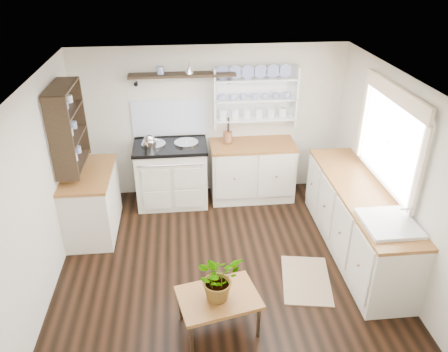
{
  "coord_description": "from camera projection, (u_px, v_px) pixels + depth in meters",
  "views": [
    {
      "loc": [
        -0.43,
        -4.29,
        3.54
      ],
      "look_at": [
        0.03,
        0.25,
        1.1
      ],
      "focal_mm": 35.0,
      "sensor_mm": 36.0,
      "label": 1
    }
  ],
  "objects": [
    {
      "name": "window",
      "position": [
        390.0,
        137.0,
        5.04
      ],
      "size": [
        0.08,
        1.55,
        1.22
      ],
      "color": "white",
      "rests_on": "wall_right"
    },
    {
      "name": "wall_left",
      "position": [
        41.0,
        192.0,
        4.75
      ],
      "size": [
        0.02,
        3.8,
        2.3
      ],
      "primitive_type": "cube",
      "color": "beige",
      "rests_on": "ground"
    },
    {
      "name": "right_cabinets",
      "position": [
        357.0,
        220.0,
        5.5
      ],
      "size": [
        0.62,
        2.43,
        0.9
      ],
      "color": "silver",
      "rests_on": "floor"
    },
    {
      "name": "wall_back",
      "position": [
        211.0,
        122.0,
        6.6
      ],
      "size": [
        4.0,
        0.02,
        2.3
      ],
      "primitive_type": "cube",
      "color": "beige",
      "rests_on": "ground"
    },
    {
      "name": "back_cabinets",
      "position": [
        252.0,
        170.0,
        6.71
      ],
      "size": [
        1.27,
        0.63,
        0.9
      ],
      "color": "silver",
      "rests_on": "floor"
    },
    {
      "name": "left_cabinets",
      "position": [
        92.0,
        201.0,
        5.89
      ],
      "size": [
        0.62,
        1.13,
        0.9
      ],
      "color": "silver",
      "rests_on": "floor"
    },
    {
      "name": "wall_right",
      "position": [
        393.0,
        174.0,
        5.11
      ],
      "size": [
        0.02,
        3.8,
        2.3
      ],
      "primitive_type": "cube",
      "color": "beige",
      "rests_on": "ground"
    },
    {
      "name": "plate_rack",
      "position": [
        255.0,
        96.0,
        6.43
      ],
      "size": [
        1.2,
        0.22,
        0.9
      ],
      "color": "white",
      "rests_on": "wall_back"
    },
    {
      "name": "aga_cooker",
      "position": [
        172.0,
        173.0,
        6.57
      ],
      "size": [
        1.07,
        0.74,
        0.99
      ],
      "color": "beige",
      "rests_on": "floor"
    },
    {
      "name": "left_shelving",
      "position": [
        68.0,
        126.0,
        5.37
      ],
      "size": [
        0.28,
        0.8,
        1.05
      ],
      "primitive_type": "cube",
      "color": "black",
      "rests_on": "wall_left"
    },
    {
      "name": "kettle",
      "position": [
        150.0,
        143.0,
        6.17
      ],
      "size": [
        0.2,
        0.2,
        0.24
      ],
      "primitive_type": null,
      "color": "silver",
      "rests_on": "aga_cooker"
    },
    {
      "name": "utensil_crock",
      "position": [
        228.0,
        137.0,
        6.5
      ],
      "size": [
        0.13,
        0.13,
        0.16
      ],
      "primitive_type": "cylinder",
      "color": "brown",
      "rests_on": "back_cabinets"
    },
    {
      "name": "ceiling",
      "position": [
        224.0,
        83.0,
        4.39
      ],
      "size": [
        4.0,
        3.8,
        0.01
      ],
      "primitive_type": "cube",
      "color": "white",
      "rests_on": "wall_back"
    },
    {
      "name": "high_shelf",
      "position": [
        182.0,
        75.0,
        6.1
      ],
      "size": [
        1.5,
        0.29,
        0.16
      ],
      "color": "black",
      "rests_on": "wall_back"
    },
    {
      "name": "belfast_sink",
      "position": [
        387.0,
        232.0,
        4.68
      ],
      "size": [
        0.55,
        0.6,
        0.45
      ],
      "color": "white",
      "rests_on": "right_cabinets"
    },
    {
      "name": "potted_plant",
      "position": [
        218.0,
        278.0,
        4.24
      ],
      "size": [
        0.57,
        0.55,
        0.49
      ],
      "primitive_type": "imported",
      "rotation": [
        0.0,
        0.0,
        0.54
      ],
      "color": "#3F7233",
      "rests_on": "center_table"
    },
    {
      "name": "floor_rug",
      "position": [
        306.0,
        280.0,
        5.18
      ],
      "size": [
        0.69,
        0.93,
        0.02
      ],
      "primitive_type": "cube",
      "rotation": [
        0.0,
        0.0,
        -0.17
      ],
      "color": "#936C55",
      "rests_on": "floor"
    },
    {
      "name": "center_table",
      "position": [
        218.0,
        300.0,
        4.37
      ],
      "size": [
        0.89,
        0.72,
        0.43
      ],
      "rotation": [
        0.0,
        0.0,
        0.22
      ],
      "color": "brown",
      "rests_on": "floor"
    },
    {
      "name": "floor",
      "position": [
        224.0,
        263.0,
        5.47
      ],
      "size": [
        4.0,
        3.8,
        0.01
      ],
      "primitive_type": "cube",
      "color": "black",
      "rests_on": "ground"
    }
  ]
}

